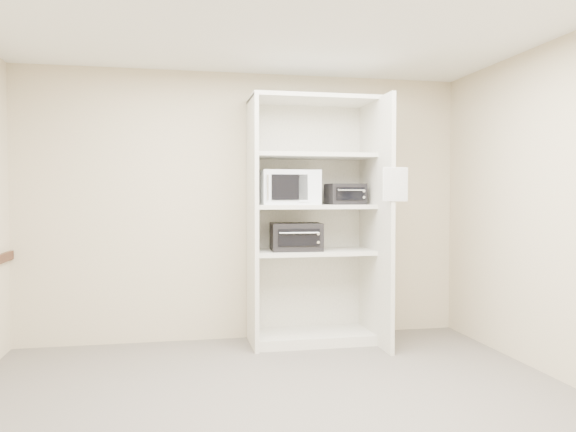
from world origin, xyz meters
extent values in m
cube|color=#5E574F|center=(0.00, 0.00, 0.00)|extent=(4.50, 4.00, 0.01)
cube|color=white|center=(0.00, 0.00, 2.70)|extent=(4.50, 4.00, 0.01)
cube|color=beige|center=(0.00, 2.00, 1.35)|extent=(4.50, 0.02, 2.70)
cube|color=beige|center=(0.00, -2.00, 1.35)|extent=(4.50, 0.02, 2.70)
cube|color=white|center=(0.02, 1.68, 1.20)|extent=(0.04, 0.60, 2.40)
cube|color=white|center=(1.22, 1.53, 1.20)|extent=(0.04, 0.90, 2.40)
cube|color=white|center=(0.62, 1.99, 1.20)|extent=(1.24, 0.02, 2.40)
cube|color=white|center=(0.62, 1.70, 0.05)|extent=(1.16, 0.56, 0.10)
cube|color=white|center=(0.62, 1.70, 0.90)|extent=(1.16, 0.56, 0.04)
cube|color=white|center=(0.62, 1.70, 1.35)|extent=(1.16, 0.56, 0.04)
cube|color=white|center=(0.62, 1.70, 1.85)|extent=(1.16, 0.56, 0.04)
cube|color=white|center=(0.62, 1.70, 2.40)|extent=(1.24, 0.60, 0.04)
cube|color=white|center=(0.39, 1.74, 1.54)|extent=(0.56, 0.43, 0.34)
cube|color=black|center=(0.96, 1.71, 1.47)|extent=(0.38, 0.30, 0.21)
cube|color=black|center=(0.45, 1.68, 1.06)|extent=(0.51, 0.40, 0.27)
cube|color=white|center=(1.23, 1.07, 1.56)|extent=(0.24, 0.02, 0.30)
camera|label=1|loc=(-0.71, -3.69, 1.45)|focal=35.00mm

